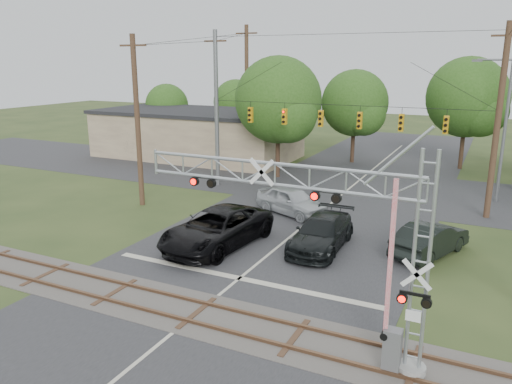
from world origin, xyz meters
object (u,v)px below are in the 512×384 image
at_px(traffic_signal_span, 353,117).
at_px(commercial_building, 197,133).
at_px(car_dark, 321,233).
at_px(sedan_silver, 292,201).
at_px(streetlight, 502,123).
at_px(pickup_black, 217,228).
at_px(crossing_gantry, 325,229).

relative_size(traffic_signal_span, commercial_building, 0.98).
height_order(traffic_signal_span, commercial_building, traffic_signal_span).
relative_size(traffic_signal_span, car_dark, 3.39).
xyz_separation_m(sedan_silver, commercial_building, (-15.86, 14.02, 1.45)).
distance_m(sedan_silver, streetlight, 14.98).
relative_size(sedan_silver, streetlight, 0.53).
relative_size(car_dark, streetlight, 0.59).
height_order(traffic_signal_span, pickup_black, traffic_signal_span).
relative_size(crossing_gantry, pickup_black, 1.41).
bearing_deg(sedan_silver, pickup_black, -167.85).
xyz_separation_m(crossing_gantry, sedan_silver, (-6.60, 13.84, -3.44)).
height_order(pickup_black, commercial_building, commercial_building).
distance_m(traffic_signal_span, sedan_silver, 7.07).
bearing_deg(car_dark, commercial_building, 134.58).
bearing_deg(traffic_signal_span, pickup_black, -108.48).
distance_m(traffic_signal_span, streetlight, 9.82).
height_order(crossing_gantry, streetlight, streetlight).
xyz_separation_m(crossing_gantry, car_dark, (-3.03, 8.98, -3.47)).
relative_size(traffic_signal_span, sedan_silver, 3.82).
bearing_deg(crossing_gantry, pickup_black, 139.10).
bearing_deg(pickup_black, commercial_building, 130.60).
relative_size(crossing_gantry, sedan_silver, 1.94).
bearing_deg(pickup_black, streetlight, 56.87).
height_order(car_dark, streetlight, streetlight).
distance_m(crossing_gantry, car_dark, 10.09).
xyz_separation_m(crossing_gantry, pickup_black, (-7.99, 6.92, -3.33)).
distance_m(crossing_gantry, sedan_silver, 15.71).
bearing_deg(car_dark, crossing_gantry, -72.59).
distance_m(pickup_black, sedan_silver, 7.06).
bearing_deg(streetlight, pickup_black, -129.08).
bearing_deg(sedan_silver, commercial_building, 71.96).
height_order(crossing_gantry, traffic_signal_span, traffic_signal_span).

